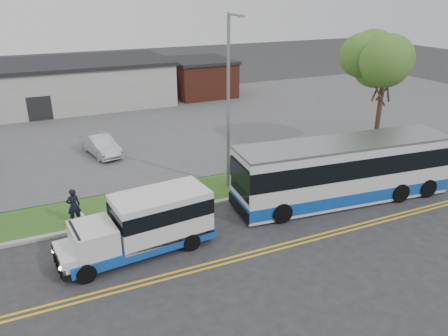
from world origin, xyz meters
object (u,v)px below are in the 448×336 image
streetlight_near (229,98)px  shuttle_bus (147,222)px  pedestrian (74,206)px  tree_east (385,66)px  parked_car_a (101,145)px  transit_bus (343,171)px

streetlight_near → shuttle_bus: size_ratio=1.39×
shuttle_bus → pedestrian: size_ratio=3.84×
tree_east → pedestrian: (-19.60, -1.10, -5.22)m
parked_car_a → transit_bus: bearing=-61.7°
transit_bus → pedestrian: transit_bus is taller
pedestrian → streetlight_near: bearing=176.5°
streetlight_near → shuttle_bus: 8.39m
transit_bus → streetlight_near: bearing=146.6°
shuttle_bus → transit_bus: 10.88m
transit_bus → pedestrian: size_ratio=6.85×
streetlight_near → shuttle_bus: (-5.96, -4.46, -3.87)m
streetlight_near → transit_bus: streetlight_near is taller
transit_bus → parked_car_a: bearing=136.3°
transit_bus → pedestrian: 13.88m
transit_bus → pedestrian: (-13.51, 3.12, -0.69)m
streetlight_near → transit_bus: size_ratio=0.78×
tree_east → streetlight_near: bearing=-178.6°
tree_east → transit_bus: tree_east is taller
pedestrian → parked_car_a: (2.86, 9.16, -0.21)m
shuttle_bus → parked_car_a: bearing=83.1°
tree_east → shuttle_bus: bearing=-164.4°
pedestrian → shuttle_bus: bearing=117.1°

